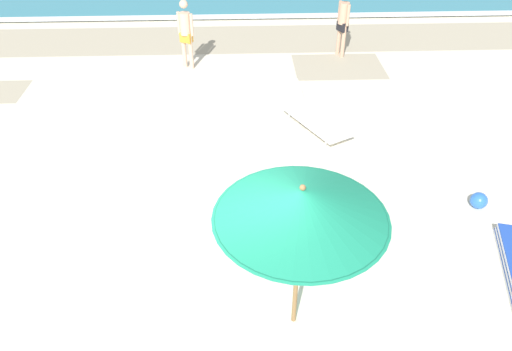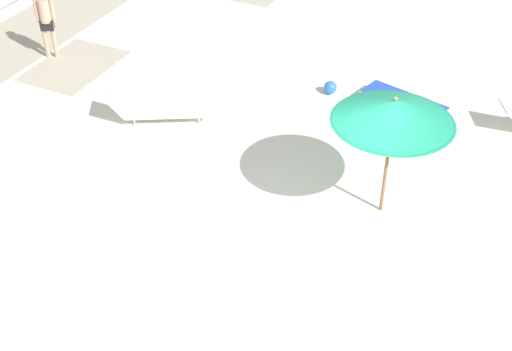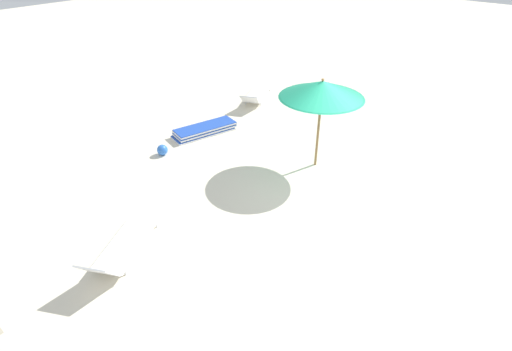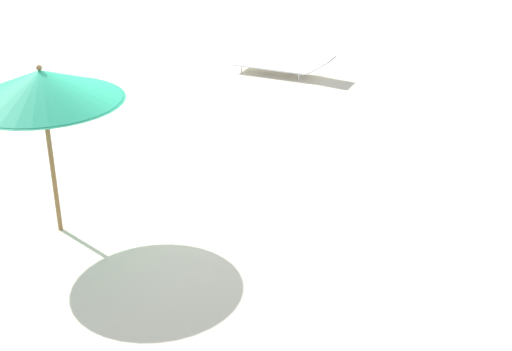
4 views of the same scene
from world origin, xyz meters
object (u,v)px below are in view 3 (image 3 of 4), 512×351
Objects in this scene: lounger_stack at (205,130)px; sun_lounger_under_umbrella at (122,247)px; sun_lounger_beside_umbrella at (257,94)px; beach_ball at (162,150)px; beach_umbrella at (322,90)px.

lounger_stack is 5.17m from sun_lounger_under_umbrella.
sun_lounger_under_umbrella reaches higher than sun_lounger_beside_umbrella.
lounger_stack is 6.97× the size of beach_ball.
beach_ball is at bearing 33.20° from beach_umbrella.
sun_lounger_beside_umbrella is at bearing -82.27° from beach_ball.
sun_lounger_beside_umbrella is 8.14× the size of beach_ball.
sun_lounger_beside_umbrella is at bearing -30.85° from beach_umbrella.
sun_lounger_beside_umbrella reaches higher than lounger_stack.
sun_lounger_beside_umbrella reaches higher than beach_ball.
beach_ball is at bearing 107.64° from lounger_stack.
sun_lounger_under_umbrella is at bearing 80.27° from beach_umbrella.
lounger_stack is 0.96× the size of sun_lounger_under_umbrella.
sun_lounger_under_umbrella is 7.24× the size of beach_ball.
beach_umbrella is 7.91× the size of beach_ball.
sun_lounger_beside_umbrella is (3.13, -7.48, -0.01)m from sun_lounger_under_umbrella.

